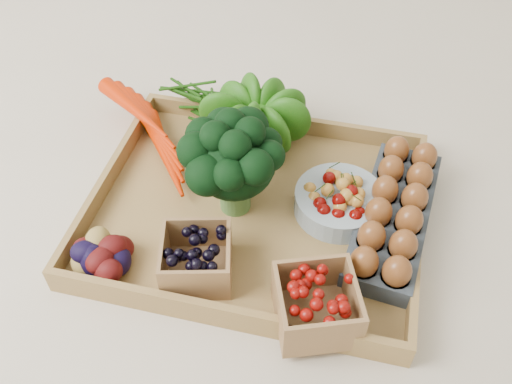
% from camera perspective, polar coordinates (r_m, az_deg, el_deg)
% --- Properties ---
extents(ground, '(4.00, 4.00, 0.00)m').
position_cam_1_polar(ground, '(0.99, -0.00, -2.36)').
color(ground, beige).
rests_on(ground, ground).
extents(tray, '(0.55, 0.45, 0.01)m').
position_cam_1_polar(tray, '(0.99, -0.00, -2.08)').
color(tray, olive).
rests_on(tray, ground).
extents(carrots, '(0.23, 0.17, 0.06)m').
position_cam_1_polar(carrots, '(1.09, -9.80, 5.65)').
color(carrots, red).
rests_on(carrots, tray).
extents(lettuce, '(0.14, 0.14, 0.14)m').
position_cam_1_polar(lettuce, '(1.06, 0.11, 7.97)').
color(lettuce, '#124F0C').
rests_on(lettuce, tray).
extents(broccoli, '(0.17, 0.17, 0.14)m').
position_cam_1_polar(broccoli, '(0.94, -2.18, 1.40)').
color(broccoli, black).
rests_on(broccoli, tray).
extents(cherry_bowl, '(0.15, 0.15, 0.04)m').
position_cam_1_polar(cherry_bowl, '(0.98, 8.30, -1.01)').
color(cherry_bowl, '#8C9EA5').
rests_on(cherry_bowl, tray).
extents(egg_carton, '(0.14, 0.32, 0.04)m').
position_cam_1_polar(egg_carton, '(0.97, 13.57, -2.51)').
color(egg_carton, '#333A40').
rests_on(egg_carton, tray).
extents(potatoes, '(0.13, 0.13, 0.07)m').
position_cam_1_polar(potatoes, '(0.91, -15.46, -5.54)').
color(potatoes, '#3A0909').
rests_on(potatoes, tray).
extents(punnet_blackberry, '(0.13, 0.13, 0.07)m').
position_cam_1_polar(punnet_blackberry, '(0.88, -5.97, -6.61)').
color(punnet_blackberry, black).
rests_on(punnet_blackberry, tray).
extents(punnet_raspberry, '(0.15, 0.15, 0.08)m').
position_cam_1_polar(punnet_raspberry, '(0.83, 6.07, -11.14)').
color(punnet_raspberry, '#690804').
rests_on(punnet_raspberry, tray).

